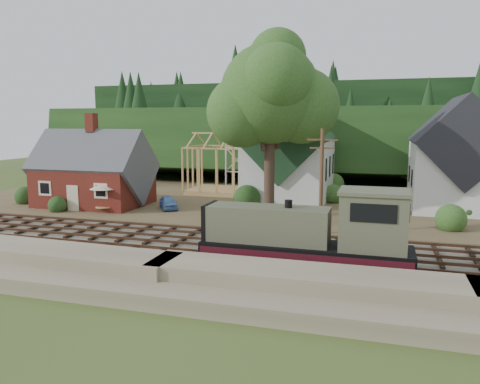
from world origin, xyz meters
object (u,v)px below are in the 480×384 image
(locomotive, at_px, (313,236))
(car_blue, at_px, (168,202))
(patio_set, at_px, (103,187))
(car_green, at_px, (84,196))

(locomotive, xyz_separation_m, car_blue, (-15.58, 14.03, -1.17))
(locomotive, xyz_separation_m, patio_set, (-20.43, 10.75, 0.52))
(car_blue, height_order, car_green, car_blue)
(locomotive, height_order, car_green, locomotive)
(car_blue, bearing_deg, car_green, 139.07)
(car_blue, distance_m, patio_set, 6.10)
(car_green, bearing_deg, locomotive, -137.34)
(car_blue, relative_size, car_green, 1.03)
(locomotive, bearing_deg, car_green, 149.13)
(car_blue, relative_size, patio_set, 1.32)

